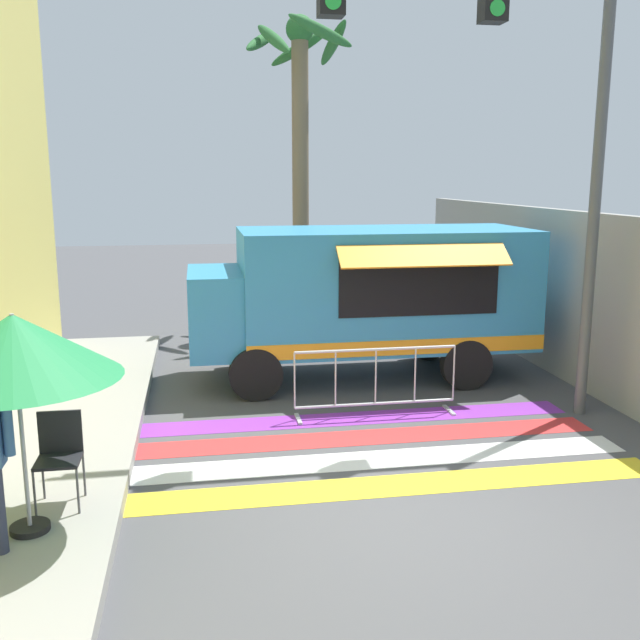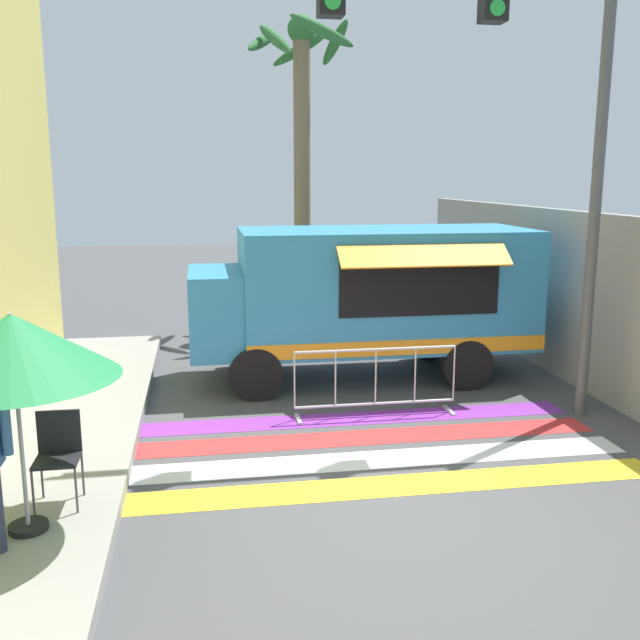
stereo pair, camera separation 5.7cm
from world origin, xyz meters
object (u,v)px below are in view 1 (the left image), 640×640
(traffic_signal_pole, at_px, (499,65))
(patio_umbrella, at_px, (14,347))
(food_truck, at_px, (359,293))
(folding_chair, at_px, (59,449))
(palm_tree, at_px, (300,123))
(barricade_front, at_px, (376,382))

(traffic_signal_pole, bearing_deg, patio_umbrella, -154.09)
(food_truck, xyz_separation_m, folding_chair, (-4.08, -4.54, -0.74))
(patio_umbrella, bearing_deg, palm_tree, 67.59)
(traffic_signal_pole, relative_size, palm_tree, 0.99)
(folding_chair, distance_m, palm_tree, 10.38)
(folding_chair, relative_size, barricade_front, 0.39)
(patio_umbrella, relative_size, palm_tree, 0.30)
(food_truck, bearing_deg, barricade_front, -95.54)
(food_truck, height_order, palm_tree, palm_tree)
(folding_chair, xyz_separation_m, palm_tree, (3.72, 8.91, 3.81))
(folding_chair, bearing_deg, food_truck, 50.60)
(food_truck, relative_size, traffic_signal_pole, 0.85)
(folding_chair, xyz_separation_m, barricade_front, (3.89, 2.53, -0.23))
(patio_umbrella, bearing_deg, traffic_signal_pole, 25.91)
(folding_chair, distance_m, barricade_front, 4.64)
(food_truck, bearing_deg, folding_chair, -131.97)
(traffic_signal_pole, height_order, palm_tree, palm_tree)
(patio_umbrella, bearing_deg, folding_chair, 71.48)
(palm_tree, bearing_deg, food_truck, -85.23)
(traffic_signal_pole, xyz_separation_m, barricade_front, (-1.48, 0.41, -4.31))
(traffic_signal_pole, relative_size, barricade_front, 2.82)
(traffic_signal_pole, distance_m, barricade_front, 4.58)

